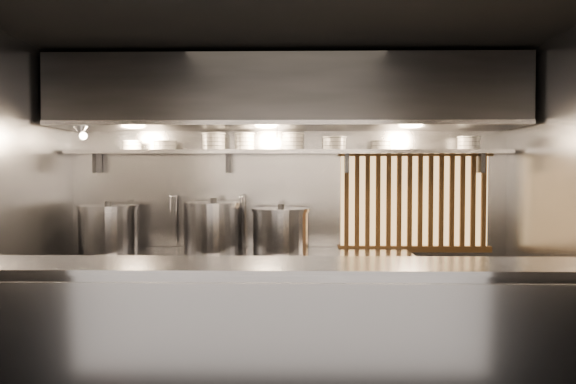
{
  "coord_description": "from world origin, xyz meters",
  "views": [
    {
      "loc": [
        0.12,
        -4.31,
        1.67
      ],
      "look_at": [
        0.02,
        0.55,
        1.5
      ],
      "focal_mm": 35.0,
      "sensor_mm": 36.0,
      "label": 1
    }
  ],
  "objects_px": {
    "stock_pot_mid": "(214,226)",
    "stock_pot_right": "(281,230)",
    "heat_lamp": "(81,130)",
    "pendant_bulb": "(277,143)",
    "stock_pot_left": "(108,228)"
  },
  "relations": [
    {
      "from": "heat_lamp",
      "to": "stock_pot_mid",
      "type": "bearing_deg",
      "value": 14.86
    },
    {
      "from": "pendant_bulb",
      "to": "stock_pot_left",
      "type": "relative_size",
      "value": 0.28
    },
    {
      "from": "stock_pot_mid",
      "to": "stock_pot_right",
      "type": "distance_m",
      "value": 0.66
    },
    {
      "from": "heat_lamp",
      "to": "pendant_bulb",
      "type": "height_order",
      "value": "heat_lamp"
    },
    {
      "from": "heat_lamp",
      "to": "stock_pot_right",
      "type": "bearing_deg",
      "value": 8.84
    },
    {
      "from": "pendant_bulb",
      "to": "heat_lamp",
      "type": "bearing_deg",
      "value": -169.0
    },
    {
      "from": "heat_lamp",
      "to": "stock_pot_mid",
      "type": "distance_m",
      "value": 1.53
    },
    {
      "from": "stock_pot_mid",
      "to": "pendant_bulb",
      "type": "bearing_deg",
      "value": 3.43
    },
    {
      "from": "stock_pot_mid",
      "to": "stock_pot_right",
      "type": "bearing_deg",
      "value": -2.27
    },
    {
      "from": "pendant_bulb",
      "to": "stock_pot_mid",
      "type": "xyz_separation_m",
      "value": [
        -0.62,
        -0.04,
        -0.82
      ]
    },
    {
      "from": "pendant_bulb",
      "to": "stock_pot_mid",
      "type": "relative_size",
      "value": 0.24
    },
    {
      "from": "stock_pot_left",
      "to": "pendant_bulb",
      "type": "bearing_deg",
      "value": 2.56
    },
    {
      "from": "heat_lamp",
      "to": "stock_pot_left",
      "type": "relative_size",
      "value": 0.51
    },
    {
      "from": "heat_lamp",
      "to": "pendant_bulb",
      "type": "relative_size",
      "value": 1.87
    },
    {
      "from": "pendant_bulb",
      "to": "stock_pot_right",
      "type": "relative_size",
      "value": 0.3
    }
  ]
}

